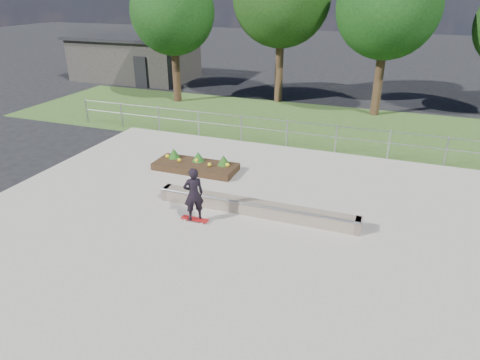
# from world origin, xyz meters

# --- Properties ---
(ground) EXTENTS (120.00, 120.00, 0.00)m
(ground) POSITION_xyz_m (0.00, 0.00, 0.00)
(ground) COLOR black
(ground) RESTS_ON ground
(grass_verge) EXTENTS (30.00, 8.00, 0.02)m
(grass_verge) POSITION_xyz_m (0.00, 11.00, 0.01)
(grass_verge) COLOR #325120
(grass_verge) RESTS_ON ground
(concrete_slab) EXTENTS (15.00, 15.00, 0.06)m
(concrete_slab) POSITION_xyz_m (0.00, 0.00, 0.03)
(concrete_slab) COLOR gray
(concrete_slab) RESTS_ON ground
(fence) EXTENTS (20.06, 0.06, 1.20)m
(fence) POSITION_xyz_m (0.00, 7.50, 0.77)
(fence) COLOR gray
(fence) RESTS_ON ground
(building) EXTENTS (8.40, 5.40, 3.00)m
(building) POSITION_xyz_m (-14.00, 18.00, 1.51)
(building) COLOR #2B2926
(building) RESTS_ON ground
(tree_far_left) EXTENTS (4.55, 4.55, 7.15)m
(tree_far_left) POSITION_xyz_m (-8.00, 13.00, 4.85)
(tree_far_left) COLOR #311E13
(tree_far_left) RESTS_ON ground
(tree_mid_right) EXTENTS (4.90, 4.90, 7.70)m
(tree_mid_right) POSITION_xyz_m (3.00, 14.00, 5.23)
(tree_mid_right) COLOR #332114
(tree_mid_right) RESTS_ON ground
(grind_ledge) EXTENTS (6.00, 0.44, 0.43)m
(grind_ledge) POSITION_xyz_m (0.65, 1.55, 0.26)
(grind_ledge) COLOR #6A5C4E
(grind_ledge) RESTS_ON concrete_slab
(planter_bed) EXTENTS (3.00, 1.20, 0.61)m
(planter_bed) POSITION_xyz_m (-2.43, 3.97, 0.24)
(planter_bed) COLOR black
(planter_bed) RESTS_ON concrete_slab
(skateboarder) EXTENTS (0.80, 0.64, 1.63)m
(skateboarder) POSITION_xyz_m (-0.81, 0.56, 0.90)
(skateboarder) COLOR white
(skateboarder) RESTS_ON concrete_slab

